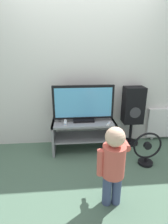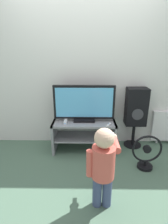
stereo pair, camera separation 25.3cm
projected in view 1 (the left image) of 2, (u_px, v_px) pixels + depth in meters
ground_plane at (85, 156)px, 2.75m from camera, size 16.00×16.00×0.00m
wall_back at (82, 69)px, 2.82m from camera, size 10.00×0.06×2.60m
tv_stand at (84, 131)px, 2.86m from camera, size 1.00×0.46×0.51m
television at (83, 104)px, 2.72m from camera, size 0.95×0.20×0.58m
game_console at (65, 122)px, 2.70m from camera, size 0.04×0.17×0.04m
remote_primary at (109, 124)px, 2.67m from camera, size 0.09×0.13×0.03m
child at (114, 161)px, 1.75m from camera, size 0.34×0.50×0.90m
speaker_tower at (133, 107)px, 2.94m from camera, size 0.33×0.30×1.02m
floor_fan at (147, 150)px, 2.50m from camera, size 0.41×0.21×0.51m
radiator at (168, 122)px, 3.21m from camera, size 0.80×0.08×0.60m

